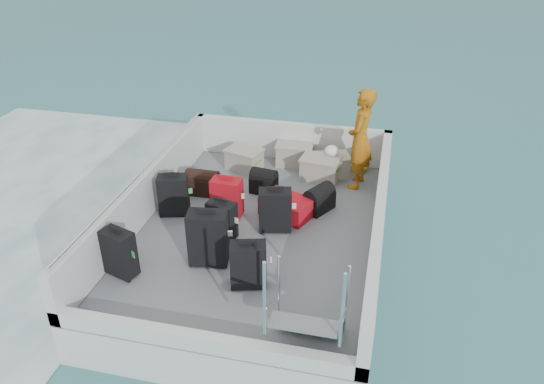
{
  "coord_description": "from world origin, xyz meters",
  "views": [
    {
      "loc": [
        1.7,
        -6.32,
        4.93
      ],
      "look_at": [
        0.12,
        0.45,
        1.0
      ],
      "focal_mm": 35.0,
      "sensor_mm": 36.0,
      "label": 1
    }
  ],
  "objects": [
    {
      "name": "ground",
      "position": [
        0.0,
        0.0,
        0.0
      ],
      "size": [
        160.0,
        160.0,
        0.0
      ],
      "primitive_type": "plane",
      "color": "#184F56",
      "rests_on": "ground"
    },
    {
      "name": "ferry_hull",
      "position": [
        0.0,
        0.0,
        0.3
      ],
      "size": [
        3.6,
        5.0,
        0.6
      ],
      "primitive_type": "cube",
      "color": "silver",
      "rests_on": "ground"
    },
    {
      "name": "deck",
      "position": [
        0.0,
        0.0,
        0.61
      ],
      "size": [
        3.3,
        4.7,
        0.02
      ],
      "primitive_type": "cube",
      "color": "slate",
      "rests_on": "ferry_hull"
    },
    {
      "name": "deck_fittings",
      "position": [
        0.35,
        -0.32,
        0.99
      ],
      "size": [
        3.6,
        5.0,
        0.9
      ],
      "color": "#BABFBF",
      "rests_on": "deck"
    },
    {
      "name": "suitcase_0",
      "position": [
        -1.43,
        -1.44,
        0.95
      ],
      "size": [
        0.47,
        0.36,
        0.65
      ],
      "primitive_type": "cube",
      "rotation": [
        0.0,
        0.0,
        -0.31
      ],
      "color": "black",
      "rests_on": "deck"
    },
    {
      "name": "suitcase_2",
      "position": [
        -1.33,
        0.11,
        0.94
      ],
      "size": [
        0.5,
        0.37,
        0.64
      ],
      "primitive_type": "cube",
      "rotation": [
        0.0,
        0.0,
        0.26
      ],
      "color": "black",
      "rests_on": "deck"
    },
    {
      "name": "suitcase_3",
      "position": [
        -0.41,
        -0.95,
        1.0
      ],
      "size": [
        0.55,
        0.37,
        0.77
      ],
      "primitive_type": "cube",
      "rotation": [
        0.0,
        0.0,
        0.16
      ],
      "color": "black",
      "rests_on": "deck"
    },
    {
      "name": "suitcase_4",
      "position": [
        -0.41,
        -0.36,
        0.91
      ],
      "size": [
        0.44,
        0.31,
        0.58
      ],
      "primitive_type": "cube",
      "rotation": [
        0.0,
        0.0,
        -0.22
      ],
      "color": "black",
      "rests_on": "deck"
    },
    {
      "name": "suitcase_5",
      "position": [
        -0.53,
        0.23,
        0.93
      ],
      "size": [
        0.46,
        0.29,
        0.62
      ],
      "primitive_type": "cube",
      "rotation": [
        0.0,
        0.0,
        -0.04
      ],
      "color": "#B30D16",
      "rests_on": "deck"
    },
    {
      "name": "suitcase_6",
      "position": [
        0.22,
        -1.28,
        0.93
      ],
      "size": [
        0.5,
        0.37,
        0.61
      ],
      "primitive_type": "cube",
      "rotation": [
        0.0,
        0.0,
        0.27
      ],
      "color": "black",
      "rests_on": "deck"
    },
    {
      "name": "suitcase_7",
      "position": [
        0.26,
        0.02,
        0.95
      ],
      "size": [
        0.51,
        0.37,
        0.65
      ],
      "primitive_type": "cube",
      "rotation": [
        0.0,
        0.0,
        0.23
      ],
      "color": "black",
      "rests_on": "deck"
    },
    {
      "name": "suitcase_8",
      "position": [
        0.35,
        0.46,
        0.77
      ],
      "size": [
        0.87,
        0.73,
        0.29
      ],
      "primitive_type": "cube",
      "rotation": [
        0.0,
        0.0,
        1.18
      ],
      "color": "#B30D16",
      "rests_on": "deck"
    },
    {
      "name": "duffel_0",
      "position": [
        -1.13,
        0.81,
        0.78
      ],
      "size": [
        0.54,
        0.3,
        0.32
      ],
      "primitive_type": null,
      "rotation": [
        0.0,
        0.0,
        0.01
      ],
      "color": "black",
      "rests_on": "deck"
    },
    {
      "name": "duffel_1",
      "position": [
        -0.17,
        1.08,
        0.78
      ],
      "size": [
        0.45,
        0.36,
        0.32
      ],
      "primitive_type": null,
      "rotation": [
        0.0,
        0.0,
        -0.16
      ],
      "color": "black",
      "rests_on": "deck"
    },
    {
      "name": "duffel_2",
      "position": [
        0.8,
        0.72,
        0.78
      ],
      "size": [
        0.5,
        0.56,
        0.32
      ],
      "primitive_type": null,
      "rotation": [
        0.0,
        0.0,
        1.04
      ],
      "color": "black",
      "rests_on": "deck"
    },
    {
      "name": "crate_0",
      "position": [
        -0.71,
        1.82,
        0.8
      ],
      "size": [
        0.67,
        0.56,
        0.35
      ],
      "primitive_type": "cube",
      "rotation": [
        0.0,
        0.0,
        -0.31
      ],
      "color": "#A19D8D",
      "rests_on": "deck"
    },
    {
      "name": "crate_1",
      "position": [
        0.13,
        2.2,
        0.81
      ],
      "size": [
        0.65,
        0.47,
        0.38
      ],
      "primitive_type": "cube",
      "rotation": [
        0.0,
        0.0,
        0.07
      ],
      "color": "#A19D8D",
      "rests_on": "deck"
    },
    {
      "name": "crate_2",
      "position": [
        0.82,
        1.92,
        0.8
      ],
      "size": [
        0.69,
        0.59,
        0.35
      ],
      "primitive_type": "cube",
      "rotation": [
        0.0,
        0.0,
        0.36
      ],
      "color": "#A19D8D",
      "rests_on": "deck"
    },
    {
      "name": "crate_3",
      "position": [
        0.67,
        1.73,
        0.81
      ],
      "size": [
        0.67,
        0.5,
        0.37
      ],
      "primitive_type": "cube",
      "rotation": [
        0.0,
        0.0,
        -0.12
      ],
      "color": "#A19D8D",
      "rests_on": "deck"
    },
    {
      "name": "yellow_bag",
      "position": [
        1.32,
        2.2,
        0.73
      ],
      "size": [
        0.28,
        0.26,
        0.22
      ],
      "primitive_type": "ellipsoid",
      "color": "yellow",
      "rests_on": "deck"
    },
    {
      "name": "white_bag",
      "position": [
        0.82,
        1.92,
        1.06
      ],
      "size": [
        0.24,
        0.24,
        0.18
      ],
      "primitive_type": "ellipsoid",
      "color": "white",
      "rests_on": "crate_2"
    },
    {
      "name": "passenger",
      "position": [
        1.3,
        1.67,
        1.46
      ],
      "size": [
        0.48,
        0.67,
        1.69
      ],
      "primitive_type": "imported",
      "rotation": [
        0.0,
        0.0,
        -1.7
      ],
      "color": "orange",
      "rests_on": "deck"
    }
  ]
}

